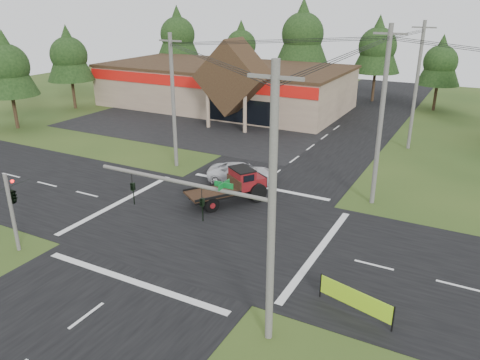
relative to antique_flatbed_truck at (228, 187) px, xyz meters
The scene contains 21 objects.
ground 3.66m from the antique_flatbed_truck, 80.67° to the right, with size 120.00×120.00×0.00m, color #264117.
road_ns 3.66m from the antique_flatbed_truck, 80.67° to the right, with size 12.00×120.00×0.02m, color black.
road_ew 3.66m from the antique_flatbed_truck, 80.67° to the right, with size 120.00×12.00×0.02m, color black.
parking_apron 20.60m from the antique_flatbed_truck, 130.80° to the left, with size 28.00×14.00×0.02m, color black.
cvs_building 30.25m from the antique_flatbed_truck, 120.08° to the left, with size 30.40×18.20×9.19m.
traffic_signal_mast 13.08m from the antique_flatbed_truck, 59.73° to the right, with size 8.12×0.24×7.00m.
traffic_signal_corner 13.02m from the antique_flatbed_truck, 122.82° to the right, with size 0.53×2.48×4.40m.
utility_pole_nr 14.31m from the antique_flatbed_truck, 53.59° to the right, with size 2.00×0.30×11.00m.
utility_pole_nw 9.70m from the antique_flatbed_truck, 148.44° to the left, with size 2.00×0.30×10.50m.
utility_pole_ne 10.80m from the antique_flatbed_truck, 28.08° to the left, with size 2.00×0.30×11.50m.
utility_pole_n 20.96m from the antique_flatbed_truck, 65.24° to the left, with size 2.00×0.30×11.20m.
tree_row_a 47.45m from the antique_flatbed_truck, 128.83° to the left, with size 6.72×6.72×12.12m.
tree_row_b 43.54m from the antique_flatbed_truck, 116.75° to the left, with size 5.60×5.60×10.10m.
tree_row_c 39.47m from the antique_flatbed_truck, 104.10° to the left, with size 7.28×7.28×13.13m.
tree_row_d 39.07m from the antique_flatbed_truck, 89.16° to the left, with size 6.16×6.16×11.11m.
tree_row_e 37.87m from the antique_flatbed_truck, 76.82° to the left, with size 5.04×5.04×9.09m.
tree_side_w 35.97m from the antique_flatbed_truck, 152.21° to the left, with size 5.60×5.60×10.10m.
tree_side_w_near 30.67m from the antique_flatbed_truck, 167.42° to the left, with size 5.60×5.60×10.10m.
antique_flatbed_truck is the anchor object (origin of this frame).
roadside_banner 13.27m from the antique_flatbed_truck, 36.13° to the right, with size 3.61×0.11×1.23m, color #94CC1B, non-canonical shape.
white_pickup 3.94m from the antique_flatbed_truck, 103.93° to the left, with size 2.32×5.04×1.40m, color silver.
Camera 1 is at (13.72, -21.63, 12.75)m, focal length 35.00 mm.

